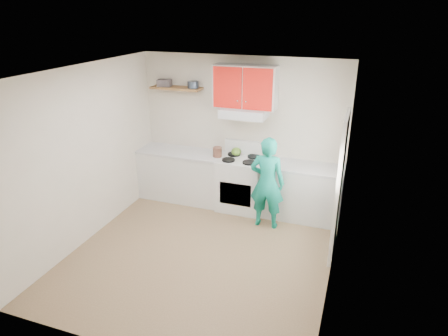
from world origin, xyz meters
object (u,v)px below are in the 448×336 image
at_px(tin, 193,85).
at_px(kettle, 236,152).
at_px(stove, 241,184).
at_px(crock, 217,153).
at_px(person, 267,183).

relative_size(tin, kettle, 1.10).
relative_size(stove, crock, 4.87).
bearing_deg(tin, kettle, -3.20).
distance_m(tin, person, 2.12).
xyz_separation_m(stove, crock, (-0.43, -0.02, 0.53)).
height_order(stove, crock, crock).
relative_size(kettle, person, 0.11).
distance_m(stove, kettle, 0.57).
bearing_deg(person, kettle, -40.76).
bearing_deg(tin, stove, -10.79).
xyz_separation_m(stove, tin, (-0.94, 0.18, 1.64)).
bearing_deg(kettle, crock, -144.21).
bearing_deg(crock, kettle, 28.20).
bearing_deg(person, tin, -23.59).
relative_size(kettle, crock, 0.91).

